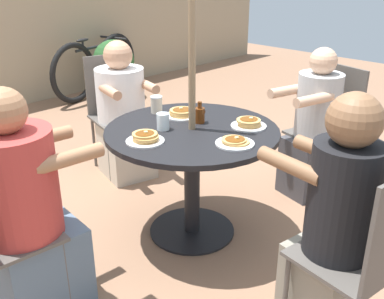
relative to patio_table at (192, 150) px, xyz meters
name	(u,v)px	position (x,y,z in m)	size (l,w,h in m)	color
ground_plane	(192,231)	(0.00, 0.00, -0.59)	(12.00, 12.00, 0.00)	#8C664C
patio_table	(192,150)	(0.00, 0.00, 0.00)	(1.06, 1.06, 0.73)	black
umbrella_pole	(192,83)	(0.00, 0.00, 0.42)	(0.04, 0.04, 2.02)	#846B4C
patio_chair_north	(330,122)	(1.19, -0.29, -0.05)	(0.49, 0.49, 0.95)	#514C47
diner_north	(313,130)	(1.02, -0.25, -0.07)	(0.54, 0.42, 1.11)	#3D3D42
patio_chair_east	(114,106)	(0.28, 1.19, -0.05)	(0.49, 0.49, 0.95)	#514C47
diner_east	(123,117)	(0.24, 1.02, -0.09)	(0.47, 0.55, 1.10)	beige
diner_south	(27,217)	(-1.04, 0.08, -0.06)	(0.58, 0.42, 1.18)	slate
patio_chair_west	(367,253)	(-0.19, -1.21, -0.05)	(0.46, 0.46, 0.95)	#514C47
diner_west	(333,228)	(-0.16, -1.04, -0.02)	(0.37, 0.54, 1.20)	gray
pancake_plate_a	(235,142)	(-0.01, -0.34, 0.15)	(0.22, 0.22, 0.04)	white
pancake_plate_b	(182,113)	(0.12, 0.21, 0.16)	(0.22, 0.22, 0.06)	white
pancake_plate_c	(145,138)	(-0.33, 0.04, 0.16)	(0.22, 0.22, 0.06)	white
pancake_plate_d	(249,124)	(0.27, -0.22, 0.16)	(0.22, 0.22, 0.06)	white
syrup_bottle	(200,115)	(0.11, 0.04, 0.19)	(0.08, 0.06, 0.14)	#602D0F
coffee_cup	(156,104)	(0.05, 0.38, 0.19)	(0.08, 0.08, 0.11)	beige
drinking_glass_a	(163,121)	(-0.13, 0.12, 0.19)	(0.08, 0.08, 0.10)	silver
bicycle	(96,66)	(1.44, 3.17, -0.21)	(1.54, 0.52, 0.77)	black
potted_shrub	(114,64)	(1.54, 2.91, -0.15)	(0.52, 0.52, 0.74)	#3D3D3F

